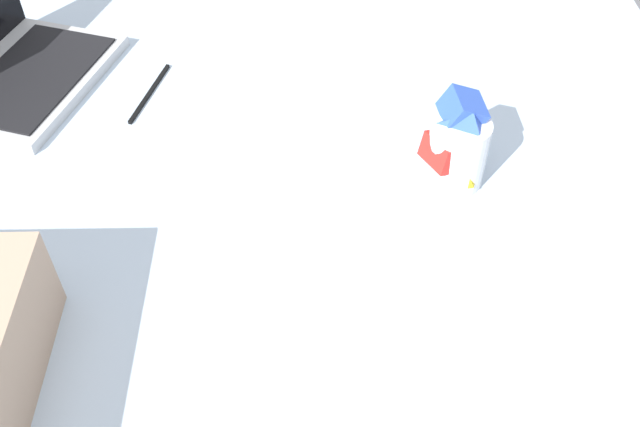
% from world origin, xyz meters
% --- Properties ---
extents(bed_mattress, '(1.80, 1.40, 0.18)m').
position_xyz_m(bed_mattress, '(0.00, 0.00, 0.09)').
color(bed_mattress, silver).
rests_on(bed_mattress, ground).
extents(laptop, '(0.38, 0.32, 0.23)m').
position_xyz_m(laptop, '(0.41, 0.50, 0.22)').
color(laptop, '#B7BABC').
rests_on(laptop, bed_mattress).
extents(snack_cup, '(0.10, 0.10, 0.15)m').
position_xyz_m(snack_cup, '(0.14, -0.25, 0.24)').
color(snack_cup, silver).
rests_on(snack_cup, bed_mattress).
extents(charger_cable, '(0.17, 0.05, 0.01)m').
position_xyz_m(charger_cable, '(0.37, 0.25, 0.18)').
color(charger_cable, black).
rests_on(charger_cable, bed_mattress).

